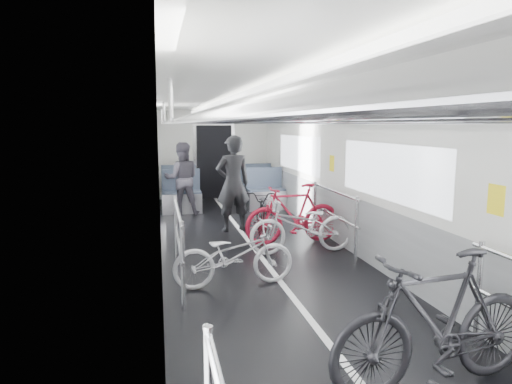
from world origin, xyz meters
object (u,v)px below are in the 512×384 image
(bike_right_far, at_px, (293,214))
(person_standing, at_px, (233,184))
(bike_aisle, at_px, (263,210))
(person_seated, at_px, (182,179))
(bike_right_near, at_px, (437,321))
(bike_right_mid, at_px, (302,226))
(bike_left_far, at_px, (234,255))

(bike_right_far, height_order, person_standing, person_standing)
(bike_aisle, height_order, person_seated, person_seated)
(bike_right_near, distance_m, person_seated, 7.55)
(person_standing, bearing_deg, bike_right_mid, 106.97)
(bike_right_near, relative_size, person_standing, 1.00)
(bike_right_near, bearing_deg, bike_right_mid, 171.58)
(bike_right_far, xyz_separation_m, bike_aisle, (-0.28, 1.05, -0.11))
(bike_left_far, height_order, bike_right_mid, bike_right_mid)
(person_standing, height_order, person_seated, person_standing)
(bike_right_near, xyz_separation_m, bike_right_mid, (0.16, 3.80, -0.10))
(bike_right_mid, height_order, person_standing, person_standing)
(bike_right_near, height_order, bike_aisle, bike_right_near)
(bike_left_far, distance_m, person_seated, 4.87)
(bike_right_near, xyz_separation_m, bike_right_far, (0.19, 4.40, -0.03))
(person_standing, xyz_separation_m, person_seated, (-0.86, 1.84, -0.10))
(bike_left_far, height_order, bike_right_near, bike_right_near)
(bike_aisle, relative_size, person_standing, 0.84)
(bike_left_far, relative_size, person_standing, 0.84)
(bike_right_near, height_order, bike_right_mid, bike_right_near)
(bike_right_mid, distance_m, bike_aisle, 1.67)
(bike_left_far, bearing_deg, bike_right_far, -39.17)
(bike_aisle, xyz_separation_m, person_seated, (-1.43, 1.94, 0.41))
(bike_right_mid, bearing_deg, person_standing, -156.21)
(bike_right_far, distance_m, bike_aisle, 1.10)
(bike_right_mid, xyz_separation_m, bike_right_far, (0.03, 0.60, 0.07))
(bike_left_far, xyz_separation_m, bike_right_near, (1.14, -2.56, 0.14))
(bike_aisle, bearing_deg, person_seated, 143.70)
(bike_right_near, bearing_deg, person_seated, -174.35)
(bike_right_far, bearing_deg, bike_aisle, -170.18)
(bike_right_far, bearing_deg, person_standing, -148.77)
(bike_aisle, bearing_deg, bike_left_far, -92.61)
(bike_right_near, distance_m, person_standing, 5.60)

